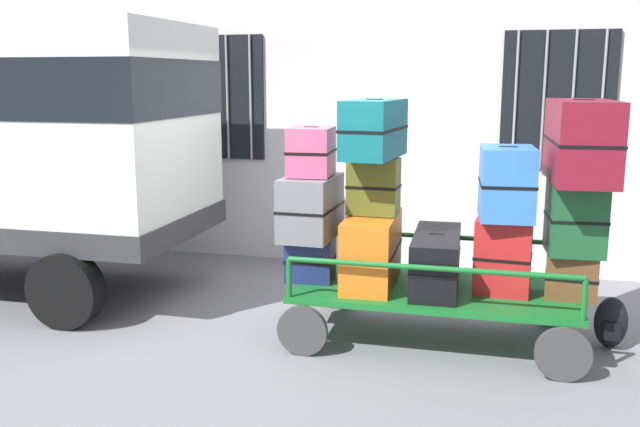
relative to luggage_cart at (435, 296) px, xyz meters
name	(u,v)px	position (x,y,z in m)	size (l,w,h in m)	color
ground_plane	(313,324)	(-1.12, 0.11, -0.39)	(40.00, 40.00, 0.00)	slate
building_wall	(364,56)	(-1.12, 2.48, 2.10)	(12.00, 0.38, 5.00)	silver
luggage_cart	(435,296)	(0.00, 0.00, 0.00)	(2.45, 1.30, 0.47)	#146023
cart_railing	(436,255)	(0.00, 0.00, 0.37)	(2.33, 1.16, 0.34)	#146023
suitcase_left_bottom	(310,259)	(-1.10, -0.03, 0.27)	(0.44, 0.36, 0.38)	navy
suitcase_left_middle	(311,207)	(-1.10, -0.02, 0.74)	(0.46, 0.72, 0.55)	slate
suitcase_left_top	(311,151)	(-1.10, 0.00, 1.22)	(0.40, 0.49, 0.42)	#CC4C72
suitcase_midleft_bottom	(372,250)	(-0.55, -0.03, 0.38)	(0.44, 0.94, 0.61)	orange
suitcase_midleft_middle	(374,186)	(-0.55, 0.02, 0.94)	(0.45, 0.28, 0.49)	#4C5119
suitcase_midleft_top	(374,129)	(-0.55, 0.00, 1.43)	(0.47, 0.89, 0.49)	#0F5960
suitcase_center_bottom	(436,261)	(0.00, 0.02, 0.31)	(0.43, 1.08, 0.48)	black
suitcase_midright_bottom	(503,256)	(0.55, 0.00, 0.39)	(0.49, 0.41, 0.64)	#B21E1E
suitcase_midright_middle	(507,183)	(0.55, 0.01, 1.01)	(0.47, 0.62, 0.59)	#3372C6
suitcase_right_bottom	(571,275)	(1.10, 0.02, 0.26)	(0.44, 0.39, 0.37)	brown
suitcase_right_middle	(576,217)	(1.10, 0.03, 0.74)	(0.47, 0.51, 0.59)	#194C28
suitcase_right_top	(581,141)	(1.10, 0.02, 1.36)	(0.52, 1.10, 0.64)	maroon
backpack	(611,323)	(1.46, 0.18, -0.17)	(0.27, 0.22, 0.44)	black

